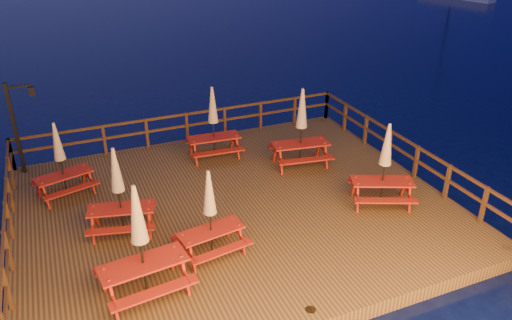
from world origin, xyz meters
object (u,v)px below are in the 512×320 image
at_px(lamp_post, 19,120).
at_px(picnic_table_2, 213,122).
at_px(picnic_table_1, 118,190).
at_px(picnic_table_0, 385,163).

xyz_separation_m(lamp_post, picnic_table_2, (5.88, -1.35, -0.49)).
bearing_deg(picnic_table_2, picnic_table_1, -133.88).
bearing_deg(lamp_post, picnic_table_1, -64.39).
height_order(lamp_post, picnic_table_1, lamp_post).
distance_m(picnic_table_0, picnic_table_2, 5.88).
bearing_deg(picnic_table_2, lamp_post, 170.97).
xyz_separation_m(picnic_table_0, picnic_table_1, (-7.08, 1.47, -0.03)).
relative_size(lamp_post, picnic_table_1, 1.23).
bearing_deg(picnic_table_1, lamp_post, 129.54).
height_order(picnic_table_1, picnic_table_2, picnic_table_2).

